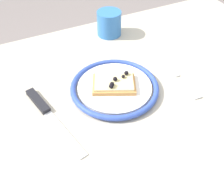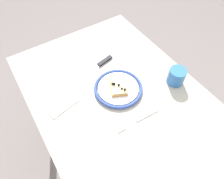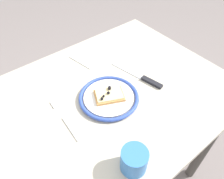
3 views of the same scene
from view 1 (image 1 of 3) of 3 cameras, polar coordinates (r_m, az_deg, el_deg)
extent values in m
cube|color=#BCB29E|center=(0.69, 5.68, -0.32)|extent=(1.09, 0.72, 0.03)
cylinder|color=#4C4742|center=(1.35, 15.86, 1.74)|extent=(0.05, 0.05, 0.74)
cylinder|color=white|center=(0.67, 0.57, 0.35)|extent=(0.19, 0.19, 0.01)
torus|color=#334FB2|center=(0.66, 0.57, 0.57)|extent=(0.22, 0.22, 0.01)
cube|color=tan|center=(0.66, 0.42, 1.14)|extent=(0.13, 0.11, 0.01)
cube|color=beige|center=(0.65, 0.43, 1.66)|extent=(0.11, 0.10, 0.01)
sphere|color=black|center=(0.67, 3.10, 3.57)|extent=(0.01, 0.01, 0.01)
sphere|color=black|center=(0.65, 0.68, 2.28)|extent=(0.01, 0.01, 0.01)
sphere|color=black|center=(0.66, 2.41, 2.83)|extent=(0.01, 0.01, 0.01)
sphere|color=black|center=(0.63, -0.25, 0.84)|extent=(0.01, 0.01, 0.01)
sphere|color=black|center=(0.63, 0.00, 1.15)|extent=(0.01, 0.01, 0.01)
cube|color=silver|center=(0.58, -10.16, -9.26)|extent=(0.05, 0.15, 0.00)
cube|color=black|center=(0.66, -15.59, -2.37)|extent=(0.04, 0.09, 0.01)
cube|color=silver|center=(0.76, 11.74, 5.24)|extent=(0.02, 0.11, 0.00)
cube|color=silver|center=(0.69, 17.23, -0.87)|extent=(0.02, 0.04, 0.00)
cylinder|color=#3372BF|center=(0.87, -0.61, 14.01)|extent=(0.08, 0.08, 0.08)
camera|label=2|loc=(0.73, 78.87, 40.61)|focal=31.99mm
camera|label=3|loc=(1.04, 9.63, 50.84)|focal=34.99mm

